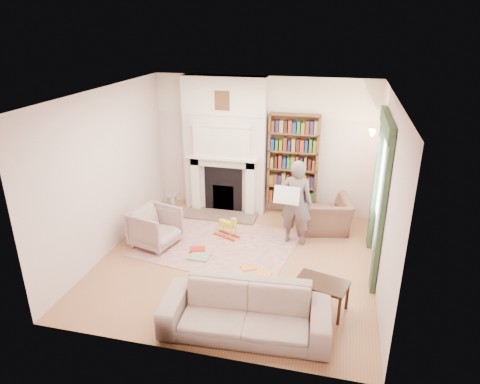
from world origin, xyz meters
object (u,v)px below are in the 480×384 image
(man_reading, at_px, (296,203))
(armchair_left, at_px, (155,227))
(sofa, at_px, (245,311))
(paraffin_heater, at_px, (171,208))
(rocking_horse, at_px, (227,227))
(bookcase, at_px, (293,160))
(coffee_table, at_px, (321,296))
(armchair_reading, at_px, (322,215))

(man_reading, bearing_deg, armchair_left, 20.29)
(armchair_left, distance_m, sofa, 2.83)
(paraffin_heater, relative_size, rocking_horse, 1.12)
(armchair_left, xyz_separation_m, paraffin_heater, (-0.12, 1.03, -0.07))
(paraffin_heater, xyz_separation_m, rocking_horse, (1.28, -0.45, -0.06))
(rocking_horse, bearing_deg, bookcase, 76.43)
(armchair_left, bearing_deg, man_reading, -59.66)
(sofa, height_order, coffee_table, sofa)
(armchair_reading, height_order, coffee_table, armchair_reading)
(bookcase, xyz_separation_m, armchair_reading, (0.68, -0.65, -0.84))
(armchair_left, bearing_deg, bookcase, -34.12)
(bookcase, relative_size, paraffin_heater, 3.36)
(bookcase, xyz_separation_m, coffee_table, (0.81, -3.14, -0.95))
(armchair_reading, height_order, armchair_left, armchair_left)
(armchair_reading, xyz_separation_m, armchair_left, (-2.87, -1.29, 0.01))
(man_reading, distance_m, coffee_table, 2.06)
(armchair_reading, relative_size, rocking_horse, 2.07)
(bookcase, height_order, man_reading, bookcase)
(man_reading, height_order, coffee_table, man_reading)
(sofa, distance_m, coffee_table, 1.15)
(armchair_left, relative_size, man_reading, 0.48)
(armchair_left, xyz_separation_m, coffee_table, (3.01, -1.21, -0.12))
(armchair_left, height_order, coffee_table, armchair_left)
(coffee_table, bearing_deg, man_reading, 122.67)
(rocking_horse, bearing_deg, armchair_reading, 46.16)
(bookcase, height_order, armchair_reading, bookcase)
(man_reading, bearing_deg, bookcase, -75.28)
(bookcase, bearing_deg, coffee_table, -75.47)
(bookcase, relative_size, sofa, 0.86)
(coffee_table, bearing_deg, rocking_horse, 151.24)
(man_reading, distance_m, rocking_horse, 1.38)
(bookcase, height_order, rocking_horse, bookcase)
(sofa, height_order, rocking_horse, sofa)
(man_reading, bearing_deg, coffee_table, 111.77)
(sofa, height_order, man_reading, man_reading)
(rocking_horse, bearing_deg, coffee_table, -20.43)
(armchair_left, height_order, rocking_horse, armchair_left)
(rocking_horse, bearing_deg, sofa, -45.85)
(sofa, bearing_deg, rocking_horse, 106.82)
(bookcase, xyz_separation_m, sofa, (-0.10, -3.83, -0.86))
(armchair_reading, bearing_deg, sofa, 64.02)
(armchair_left, height_order, paraffin_heater, armchair_left)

